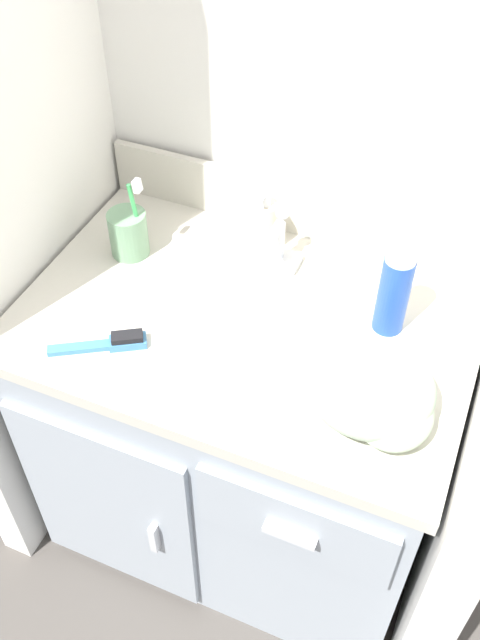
{
  "coord_description": "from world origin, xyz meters",
  "views": [
    {
      "loc": [
        0.37,
        -0.9,
        1.73
      ],
      "look_at": [
        0.0,
        -0.03,
        0.76
      ],
      "focal_mm": 40.0,
      "sensor_mm": 36.0,
      "label": 1
    }
  ],
  "objects_px": {
    "toothbrush_cup": "(129,233)",
    "hairbrush": "(112,343)",
    "shaving_cream_can": "(394,290)",
    "soap_dispenser": "(265,225)",
    "hand_towel": "(375,392)"
  },
  "relations": [
    {
      "from": "shaving_cream_can",
      "to": "hand_towel",
      "type": "bearing_deg",
      "value": -82.27
    },
    {
      "from": "toothbrush_cup",
      "to": "hairbrush",
      "type": "xyz_separation_m",
      "value": [
        0.1,
        -0.25,
        -0.04
      ]
    },
    {
      "from": "toothbrush_cup",
      "to": "hand_towel",
      "type": "xyz_separation_m",
      "value": [
        0.59,
        -0.21,
        -0.0
      ]
    },
    {
      "from": "soap_dispenser",
      "to": "hairbrush",
      "type": "relative_size",
      "value": 0.85
    },
    {
      "from": "soap_dispenser",
      "to": "hand_towel",
      "type": "distance_m",
      "value": 0.47
    },
    {
      "from": "shaving_cream_can",
      "to": "hand_towel",
      "type": "height_order",
      "value": "shaving_cream_can"
    },
    {
      "from": "toothbrush_cup",
      "to": "hand_towel",
      "type": "bearing_deg",
      "value": -19.68
    },
    {
      "from": "soap_dispenser",
      "to": "hairbrush",
      "type": "height_order",
      "value": "soap_dispenser"
    },
    {
      "from": "toothbrush_cup",
      "to": "hairbrush",
      "type": "relative_size",
      "value": 1.1
    },
    {
      "from": "hand_towel",
      "to": "shaving_cream_can",
      "type": "bearing_deg",
      "value": 97.73
    },
    {
      "from": "shaving_cream_can",
      "to": "hairbrush",
      "type": "distance_m",
      "value": 0.53
    },
    {
      "from": "soap_dispenser",
      "to": "hairbrush",
      "type": "distance_m",
      "value": 0.41
    },
    {
      "from": "shaving_cream_can",
      "to": "soap_dispenser",
      "type": "bearing_deg",
      "value": 157.35
    },
    {
      "from": "toothbrush_cup",
      "to": "hand_towel",
      "type": "distance_m",
      "value": 0.63
    },
    {
      "from": "hairbrush",
      "to": "hand_towel",
      "type": "distance_m",
      "value": 0.49
    }
  ]
}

